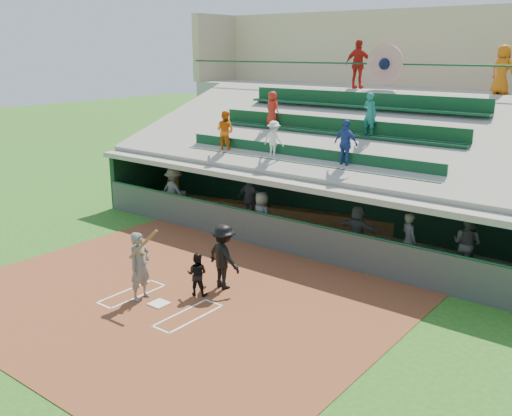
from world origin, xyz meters
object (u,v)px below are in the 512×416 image
Objects in this scene: home_plate at (159,304)px; batter_at_plate at (140,266)px; white_table at (173,200)px; catcher at (197,274)px; water_cooler at (173,186)px.

home_plate is 1.06m from batter_at_plate.
home_plate is at bearing 3.01° from batter_at_plate.
white_table is (-6.09, 6.42, 0.35)m from home_plate.
batter_at_plate is at bearing -176.99° from home_plate.
batter_at_plate is at bearing -53.36° from white_table.
home_plate is at bearing 46.55° from catcher.
catcher is 2.61× the size of water_cooler.
catcher is 8.45m from water_cooler.
water_cooler is at bearing -64.49° from catcher.
water_cooler is (-5.51, 6.49, 0.04)m from batter_at_plate.
home_plate is 1.00× the size of water_cooler.
batter_at_plate is (-0.60, -0.03, 0.87)m from home_plate.
water_cooler is at bearing 130.31° from batter_at_plate.
white_table is at bearing -64.36° from catcher.
batter_at_plate is 1.46m from catcher.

